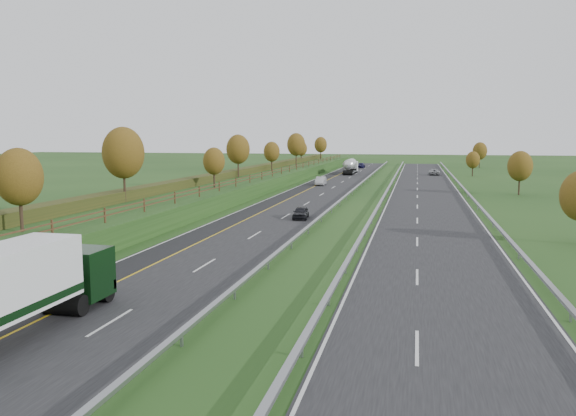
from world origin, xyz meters
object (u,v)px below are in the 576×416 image
object	(u,v)px
car_silver_mid	(321,181)
car_dark_near	(301,213)
car_small_far	(361,165)
road_tanker	(350,166)
car_oncoming	(434,172)

from	to	relation	value
car_silver_mid	car_dark_near	bearing A→B (deg)	-85.72
car_small_far	car_silver_mid	bearing A→B (deg)	-90.53
road_tanker	car_oncoming	distance (m)	18.94
road_tanker	car_silver_mid	xyz separation A→B (m)	(-1.61, -31.91, -1.07)
car_small_far	car_dark_near	bearing A→B (deg)	-87.05
car_dark_near	road_tanker	bearing A→B (deg)	87.71
road_tanker	car_silver_mid	bearing A→B (deg)	-92.88
car_small_far	road_tanker	bearing A→B (deg)	-88.96
road_tanker	car_small_far	bearing A→B (deg)	89.92
car_silver_mid	car_oncoming	world-z (taller)	car_silver_mid
road_tanker	car_dark_near	size ratio (longest dim) A/B	2.98
car_dark_near	car_small_far	distance (m)	98.46
car_dark_near	car_small_far	world-z (taller)	car_small_far
car_dark_near	car_oncoming	xyz separation A→B (m)	(15.71, 73.12, 0.04)
car_oncoming	car_small_far	bearing A→B (deg)	-55.14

